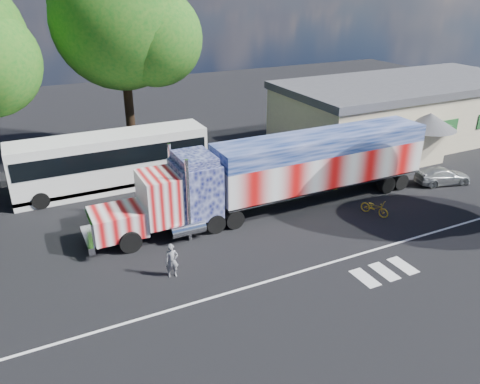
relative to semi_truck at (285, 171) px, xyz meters
name	(u,v)px	position (x,y,z in m)	size (l,w,h in m)	color
ground	(265,245)	(-3.35, -3.65, -2.41)	(100.00, 100.00, 0.00)	black
lane_markings	(333,273)	(-1.64, -7.42, -2.40)	(30.00, 2.67, 0.01)	silver
semi_truck	(285,171)	(0.00, 0.00, 0.00)	(21.94, 3.47, 4.68)	black
coach_bus	(112,161)	(-8.85, 7.70, -0.48)	(12.81, 2.98, 3.73)	white
hall_building	(405,110)	(16.57, 7.20, 0.21)	(22.40, 12.80, 5.20)	beige
parked_car	(443,176)	(11.83, -1.76, -1.84)	(1.59, 3.90, 1.13)	#A8ABAC
woman	(172,261)	(-8.71, -4.25, -1.55)	(0.62, 0.41, 1.71)	slate
bicycle	(375,208)	(4.32, -3.43, -1.93)	(0.63, 1.80, 0.95)	gold
tree_n_mid	(123,21)	(-5.85, 13.47, 7.88)	(10.48, 9.98, 15.35)	black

